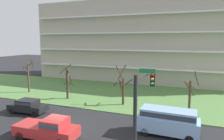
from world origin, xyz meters
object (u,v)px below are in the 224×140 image
at_px(tree_right, 190,94).
at_px(van_blue_near_left, 168,120).
at_px(tree_center, 123,87).
at_px(traffic_signal_mast, 142,113).
at_px(sedan_black_center_left, 28,106).
at_px(tree_left, 68,83).
at_px(tree_far_left, 29,75).
at_px(pickup_red_center_right, 49,128).

bearing_deg(tree_right, van_blue_near_left, -104.37).
bearing_deg(tree_center, van_blue_near_left, -46.68).
bearing_deg(traffic_signal_mast, van_blue_near_left, 85.93).
bearing_deg(traffic_signal_mast, sedan_black_center_left, 152.86).
height_order(tree_left, tree_center, tree_center).
bearing_deg(sedan_black_center_left, tree_far_left, -51.47).
height_order(pickup_red_center_right, traffic_signal_mast, traffic_signal_mast).
bearing_deg(tree_right, sedan_black_center_left, -159.20).
bearing_deg(tree_left, tree_far_left, 172.95).
bearing_deg(tree_left, traffic_signal_mast, -45.65).
distance_m(tree_right, van_blue_near_left, 6.79).
xyz_separation_m(van_blue_near_left, pickup_red_center_right, (-9.08, -4.49, -0.38)).
bearing_deg(tree_far_left, tree_right, -2.47).
distance_m(tree_far_left, tree_left, 7.87).
distance_m(tree_left, pickup_red_center_right, 12.39).
bearing_deg(pickup_red_center_right, tree_far_left, 135.01).
bearing_deg(tree_center, traffic_signal_mast, -67.94).
bearing_deg(sedan_black_center_left, tree_left, -102.19).
distance_m(tree_right, sedan_black_center_left, 18.40).
relative_size(van_blue_near_left, sedan_black_center_left, 1.17).
bearing_deg(tree_far_left, tree_left, -7.05).
relative_size(van_blue_near_left, pickup_red_center_right, 0.96).
height_order(tree_far_left, pickup_red_center_right, tree_far_left).
bearing_deg(van_blue_near_left, tree_center, -45.14).
bearing_deg(van_blue_near_left, tree_far_left, -17.19).
relative_size(sedan_black_center_left, traffic_signal_mast, 0.67).
bearing_deg(tree_far_left, sedan_black_center_left, -48.04).
bearing_deg(sedan_black_center_left, tree_right, -162.63).
xyz_separation_m(tree_center, pickup_red_center_right, (-2.68, -11.27, -1.38)).
bearing_deg(tree_left, tree_center, 1.41).
bearing_deg(traffic_signal_mast, tree_center, 112.06).
bearing_deg(tree_right, pickup_red_center_right, -134.31).
xyz_separation_m(tree_far_left, tree_right, (23.94, -1.03, -0.47)).
relative_size(tree_right, pickup_red_center_right, 0.91).
xyz_separation_m(tree_left, tree_center, (8.07, 0.20, 0.05)).
height_order(tree_center, traffic_signal_mast, traffic_signal_mast).
relative_size(tree_far_left, traffic_signal_mast, 0.82).
distance_m(tree_left, sedan_black_center_left, 6.82).
bearing_deg(tree_center, pickup_red_center_right, -103.36).
height_order(tree_left, sedan_black_center_left, tree_left).
height_order(sedan_black_center_left, pickup_red_center_right, pickup_red_center_right).
xyz_separation_m(tree_right, sedan_black_center_left, (-17.15, -6.52, -1.41)).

